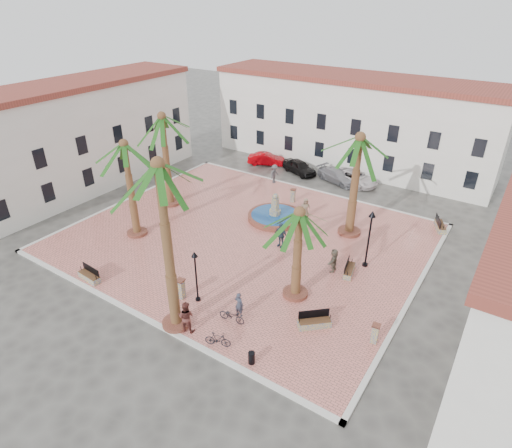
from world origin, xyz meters
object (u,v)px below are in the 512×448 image
(bench_se, at_px, (314,323))
(car_silver, at_px, (337,176))
(bench_ne, at_px, (440,226))
(lamppost_e, at_px, (370,229))
(lamppost_s, at_px, (195,268))
(pedestrian_fountain_b, at_px, (281,235))
(pedestrian_north, at_px, (275,174))
(fountain, at_px, (275,216))
(palm_nw, at_px, (163,127))
(palm_ne, at_px, (359,150))
(palm_sw, at_px, (125,155))
(bollard_n, at_px, (293,195))
(bicycle_b, at_px, (218,339))
(palm_s, at_px, (160,183))
(cyclist_a, at_px, (239,304))
(bicycle_a, at_px, (232,316))
(bollard_se, at_px, (181,288))
(cyclist_b, at_px, (186,317))
(bollard_e, at_px, (375,333))
(litter_bin, at_px, (252,358))
(bench_s, at_px, (89,276))
(pedestrian_fountain_a, at_px, (306,208))
(car_white, at_px, (355,178))
(palm_e, at_px, (299,225))
(car_black, at_px, (299,167))
(car_red, at_px, (266,159))
(pedestrian_east, at_px, (334,260))

(bench_se, distance_m, car_silver, 21.90)
(bench_ne, relative_size, lamppost_e, 0.46)
(lamppost_s, height_order, pedestrian_fountain_b, lamppost_s)
(pedestrian_north, bearing_deg, fountain, -147.35)
(palm_nw, distance_m, palm_ne, 16.02)
(palm_sw, height_order, palm_ne, palm_ne)
(pedestrian_fountain_b, bearing_deg, palm_sw, -146.34)
(bollard_n, xyz_separation_m, bicycle_b, (5.41, -17.95, -0.22))
(pedestrian_north, bearing_deg, palm_s, -162.86)
(pedestrian_north, bearing_deg, palm_ne, -116.69)
(palm_s, xyz_separation_m, cyclist_a, (2.57, 2.66, -8.08))
(palm_s, height_order, lamppost_s, palm_s)
(bicycle_a, xyz_separation_m, car_silver, (-3.56, 22.75, 0.08))
(palm_nw, xyz_separation_m, bollard_se, (9.96, -9.50, -6.34))
(cyclist_a, height_order, cyclist_b, cyclist_b)
(lamppost_e, xyz_separation_m, pedestrian_fountain_b, (-6.27, -1.07, -1.95))
(palm_s, bearing_deg, bench_ne, 63.53)
(lamppost_s, height_order, bicycle_a, lamppost_s)
(bollard_e, distance_m, litter_bin, 6.89)
(litter_bin, relative_size, bicycle_a, 0.43)
(fountain, relative_size, litter_bin, 6.51)
(palm_s, relative_size, bench_s, 5.51)
(palm_s, distance_m, palm_ne, 16.13)
(bollard_se, xyz_separation_m, pedestrian_fountain_a, (1.35, 13.97, 0.14))
(palm_nw, distance_m, bench_ne, 24.01)
(lamppost_e, xyz_separation_m, litter_bin, (-1.64, -11.79, -2.58))
(palm_ne, height_order, pedestrian_fountain_b, palm_ne)
(bench_se, xyz_separation_m, car_white, (-6.12, 20.99, 0.24))
(palm_e, xyz_separation_m, car_black, (-9.74, 18.43, -4.53))
(bollard_n, height_order, car_red, bollard_n)
(pedestrian_east, bearing_deg, car_red, -144.36)
(bollard_n, bearing_deg, palm_s, -82.51)
(pedestrian_north, xyz_separation_m, pedestrian_east, (11.34, -10.82, -0.09))
(fountain, bearing_deg, car_white, 76.81)
(palm_ne, height_order, bollard_se, palm_ne)
(bollard_se, distance_m, car_white, 23.33)
(bicycle_a, bearing_deg, bench_se, -68.37)
(bench_s, bearing_deg, bollard_se, 21.08)
(lamppost_s, bearing_deg, bench_s, -162.33)
(car_white, bearing_deg, bench_ne, -104.17)
(palm_nw, distance_m, cyclist_a, 17.65)
(bollard_n, height_order, cyclist_a, cyclist_a)
(palm_nw, xyz_separation_m, palm_e, (15.76, -5.28, -1.96))
(bench_se, bearing_deg, bollard_e, -30.39)
(bench_ne, distance_m, car_white, 10.72)
(bench_ne, bearing_deg, car_black, 49.87)
(car_white, bearing_deg, palm_sw, 166.11)
(fountain, relative_size, pedestrian_north, 2.42)
(bench_s, relative_size, bicycle_a, 1.14)
(car_black, bearing_deg, bollard_se, -148.29)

